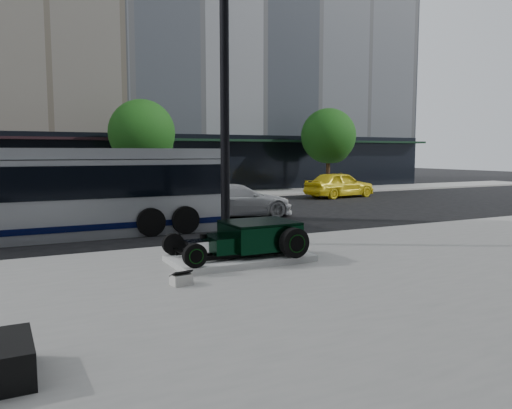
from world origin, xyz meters
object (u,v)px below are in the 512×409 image
hot_rod (252,237)px  lamppost (225,104)px  yellow_taxi (339,185)px  transit_bus (36,193)px  white_sedan (236,200)px

hot_rod → lamppost: size_ratio=0.37×
hot_rod → yellow_taxi: (13.17, 14.26, 0.10)m
yellow_taxi → lamppost: bearing=125.8°
hot_rod → transit_bus: bearing=124.5°
yellow_taxi → transit_bus: bearing=106.5°
transit_bus → yellow_taxi: 19.30m
white_sedan → transit_bus: bearing=111.8°
hot_rod → transit_bus: 8.02m
hot_rod → transit_bus: (-4.52, 6.58, 0.79)m
lamppost → transit_bus: bearing=139.1°
lamppost → white_sedan: size_ratio=1.77×
hot_rod → yellow_taxi: 19.41m
hot_rod → transit_bus: size_ratio=0.27×
hot_rod → lamppost: (0.32, 2.38, 3.48)m
lamppost → white_sedan: lamppost is taller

